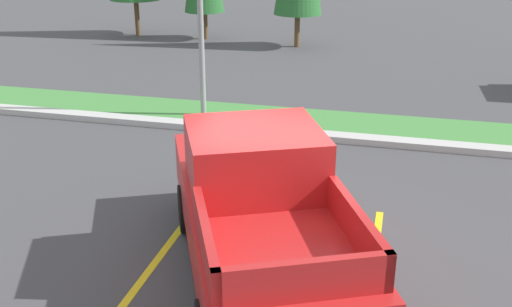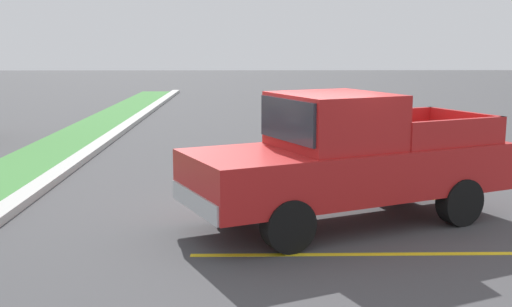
# 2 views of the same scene
# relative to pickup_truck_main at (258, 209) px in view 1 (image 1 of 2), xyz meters

# --- Properties ---
(ground_plane) EXTENTS (120.00, 120.00, 0.00)m
(ground_plane) POSITION_rel_pickup_truck_main_xyz_m (0.08, 0.66, -1.04)
(ground_plane) COLOR #424244
(parking_line_near) EXTENTS (0.12, 4.80, 0.01)m
(parking_line_near) POSITION_rel_pickup_truck_main_xyz_m (-1.53, -0.05, -1.04)
(parking_line_near) COLOR yellow
(parking_line_near) RESTS_ON ground
(parking_line_far) EXTENTS (0.12, 4.80, 0.01)m
(parking_line_far) POSITION_rel_pickup_truck_main_xyz_m (1.57, -0.05, -1.04)
(parking_line_far) COLOR yellow
(parking_line_far) RESTS_ON ground
(curb_strip) EXTENTS (56.00, 0.40, 0.15)m
(curb_strip) POSITION_rel_pickup_truck_main_xyz_m (0.08, 5.66, -0.97)
(curb_strip) COLOR #B2B2AD
(curb_strip) RESTS_ON ground
(grass_median) EXTENTS (56.00, 1.80, 0.06)m
(grass_median) POSITION_rel_pickup_truck_main_xyz_m (0.08, 6.76, -1.01)
(grass_median) COLOR #42843D
(grass_median) RESTS_ON ground
(pickup_truck_main) EXTENTS (3.89, 5.53, 2.10)m
(pickup_truck_main) POSITION_rel_pickup_truck_main_xyz_m (0.00, 0.00, 0.00)
(pickup_truck_main) COLOR black
(pickup_truck_main) RESTS_ON ground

